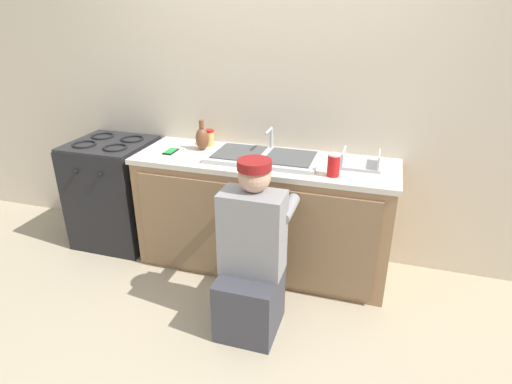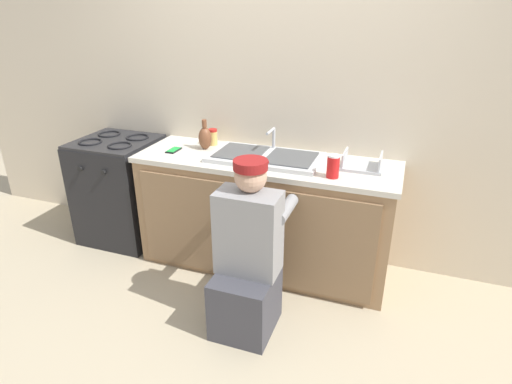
{
  "view_description": "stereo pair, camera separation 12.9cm",
  "coord_description": "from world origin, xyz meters",
  "px_view_note": "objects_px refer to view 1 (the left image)",
  "views": [
    {
      "loc": [
        0.81,
        -2.5,
        1.91
      ],
      "look_at": [
        0.0,
        0.1,
        0.7
      ],
      "focal_mm": 30.0,
      "sensor_mm": 36.0,
      "label": 1
    },
    {
      "loc": [
        0.93,
        -2.46,
        1.91
      ],
      "look_at": [
        0.0,
        0.1,
        0.7
      ],
      "focal_mm": 30.0,
      "sensor_mm": 36.0,
      "label": 2
    }
  ],
  "objects_px": {
    "sink_double_basin": "(264,156)",
    "plumber_person": "(252,263)",
    "vase_decorative": "(202,138)",
    "cell_phone": "(171,151)",
    "dish_rack_tray": "(360,163)",
    "stove_range": "(116,192)",
    "soda_cup_red": "(334,165)",
    "condiment_jar": "(209,138)"
  },
  "relations": [
    {
      "from": "sink_double_basin",
      "to": "plumber_person",
      "type": "height_order",
      "value": "plumber_person"
    },
    {
      "from": "vase_decorative",
      "to": "plumber_person",
      "type": "bearing_deg",
      "value": -50.41
    },
    {
      "from": "plumber_person",
      "to": "cell_phone",
      "type": "height_order",
      "value": "plumber_person"
    },
    {
      "from": "plumber_person",
      "to": "dish_rack_tray",
      "type": "height_order",
      "value": "plumber_person"
    },
    {
      "from": "stove_range",
      "to": "cell_phone",
      "type": "xyz_separation_m",
      "value": [
        0.59,
        -0.06,
        0.44
      ]
    },
    {
      "from": "cell_phone",
      "to": "dish_rack_tray",
      "type": "xyz_separation_m",
      "value": [
        1.4,
        0.11,
        0.02
      ]
    },
    {
      "from": "cell_phone",
      "to": "sink_double_basin",
      "type": "bearing_deg",
      "value": 4.76
    },
    {
      "from": "dish_rack_tray",
      "to": "vase_decorative",
      "type": "height_order",
      "value": "vase_decorative"
    },
    {
      "from": "cell_phone",
      "to": "soda_cup_red",
      "type": "bearing_deg",
      "value": -5.67
    },
    {
      "from": "condiment_jar",
      "to": "cell_phone",
      "type": "bearing_deg",
      "value": -132.28
    },
    {
      "from": "condiment_jar",
      "to": "plumber_person",
      "type": "bearing_deg",
      "value": -54.63
    },
    {
      "from": "sink_double_basin",
      "to": "soda_cup_red",
      "type": "height_order",
      "value": "sink_double_basin"
    },
    {
      "from": "stove_range",
      "to": "dish_rack_tray",
      "type": "height_order",
      "value": "dish_rack_tray"
    },
    {
      "from": "sink_double_basin",
      "to": "plumber_person",
      "type": "bearing_deg",
      "value": -79.67
    },
    {
      "from": "stove_range",
      "to": "condiment_jar",
      "type": "height_order",
      "value": "condiment_jar"
    },
    {
      "from": "vase_decorative",
      "to": "condiment_jar",
      "type": "bearing_deg",
      "value": 84.47
    },
    {
      "from": "stove_range",
      "to": "condiment_jar",
      "type": "relative_size",
      "value": 7.02
    },
    {
      "from": "dish_rack_tray",
      "to": "cell_phone",
      "type": "bearing_deg",
      "value": -175.59
    },
    {
      "from": "cell_phone",
      "to": "condiment_jar",
      "type": "relative_size",
      "value": 1.09
    },
    {
      "from": "stove_range",
      "to": "vase_decorative",
      "type": "xyz_separation_m",
      "value": [
        0.79,
        0.07,
        0.52
      ]
    },
    {
      "from": "stove_range",
      "to": "soda_cup_red",
      "type": "bearing_deg",
      "value": -5.66
    },
    {
      "from": "plumber_person",
      "to": "dish_rack_tray",
      "type": "distance_m",
      "value": 1.03
    },
    {
      "from": "cell_phone",
      "to": "soda_cup_red",
      "type": "distance_m",
      "value": 1.25
    },
    {
      "from": "vase_decorative",
      "to": "stove_range",
      "type": "bearing_deg",
      "value": -175.04
    },
    {
      "from": "soda_cup_red",
      "to": "cell_phone",
      "type": "bearing_deg",
      "value": 174.33
    },
    {
      "from": "sink_double_basin",
      "to": "cell_phone",
      "type": "distance_m",
      "value": 0.72
    },
    {
      "from": "condiment_jar",
      "to": "dish_rack_tray",
      "type": "bearing_deg",
      "value": -6.39
    },
    {
      "from": "stove_range",
      "to": "condiment_jar",
      "type": "distance_m",
      "value": 0.96
    },
    {
      "from": "plumber_person",
      "to": "cell_phone",
      "type": "relative_size",
      "value": 7.89
    },
    {
      "from": "sink_double_basin",
      "to": "stove_range",
      "type": "relative_size",
      "value": 0.89
    },
    {
      "from": "dish_rack_tray",
      "to": "soda_cup_red",
      "type": "relative_size",
      "value": 1.84
    },
    {
      "from": "sink_double_basin",
      "to": "soda_cup_red",
      "type": "relative_size",
      "value": 5.26
    },
    {
      "from": "cell_phone",
      "to": "dish_rack_tray",
      "type": "bearing_deg",
      "value": 4.41
    },
    {
      "from": "soda_cup_red",
      "to": "condiment_jar",
      "type": "xyz_separation_m",
      "value": [
        -1.02,
        0.36,
        -0.01
      ]
    },
    {
      "from": "plumber_person",
      "to": "cell_phone",
      "type": "distance_m",
      "value": 1.15
    },
    {
      "from": "stove_range",
      "to": "dish_rack_tray",
      "type": "bearing_deg",
      "value": 1.44
    },
    {
      "from": "cell_phone",
      "to": "vase_decorative",
      "type": "xyz_separation_m",
      "value": [
        0.21,
        0.13,
        0.08
      ]
    },
    {
      "from": "plumber_person",
      "to": "dish_rack_tray",
      "type": "relative_size",
      "value": 3.94
    },
    {
      "from": "plumber_person",
      "to": "soda_cup_red",
      "type": "height_order",
      "value": "plumber_person"
    },
    {
      "from": "sink_double_basin",
      "to": "condiment_jar",
      "type": "relative_size",
      "value": 6.25
    },
    {
      "from": "soda_cup_red",
      "to": "condiment_jar",
      "type": "relative_size",
      "value": 1.19
    },
    {
      "from": "plumber_person",
      "to": "vase_decorative",
      "type": "distance_m",
      "value": 1.13
    }
  ]
}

